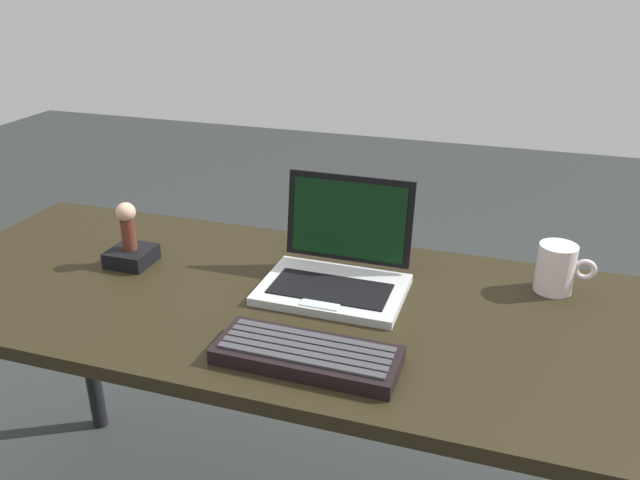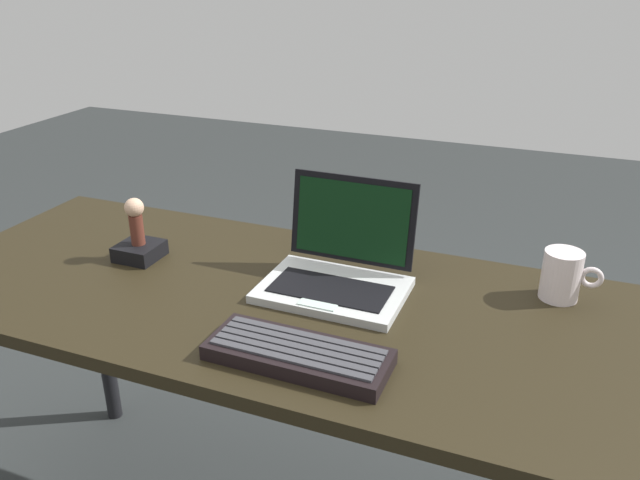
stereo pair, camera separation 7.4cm
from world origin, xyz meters
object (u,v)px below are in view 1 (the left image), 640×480
at_px(external_keyboard, 307,355).
at_px(coffee_mug, 557,268).
at_px(figurine_stand, 132,256).
at_px(figurine, 127,222).
at_px(laptop_front, 337,269).

relative_size(external_keyboard, coffee_mug, 2.72).
relative_size(external_keyboard, figurine_stand, 3.41).
bearing_deg(figurine_stand, figurine, 0.00).
distance_m(figurine_stand, figurine, 0.08).
height_order(external_keyboard, coffee_mug, coffee_mug).
xyz_separation_m(figurine_stand, figurine, (0.00, 0.00, 0.08)).
bearing_deg(laptop_front, figurine_stand, -175.71).
relative_size(figurine_stand, figurine, 0.84).
bearing_deg(laptop_front, figurine, -175.71).
bearing_deg(figurine, external_keyboard, -25.77).
distance_m(laptop_front, figurine_stand, 0.47).
distance_m(external_keyboard, figurine_stand, 0.55).
bearing_deg(external_keyboard, laptop_front, 95.81).
relative_size(laptop_front, coffee_mug, 2.52).
height_order(laptop_front, coffee_mug, laptop_front).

